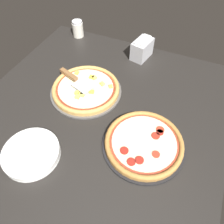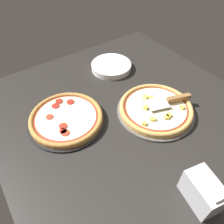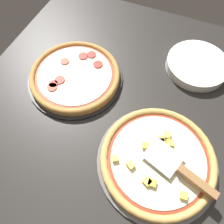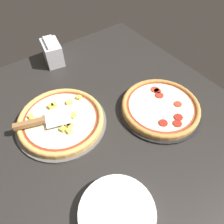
% 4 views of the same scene
% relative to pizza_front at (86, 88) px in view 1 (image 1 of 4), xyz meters
% --- Properties ---
extents(ground_plane, '(1.22, 1.19, 0.04)m').
position_rel_pizza_front_xyz_m(ground_plane, '(0.09, 0.12, -0.04)').
color(ground_plane, black).
extents(pizza_pan_front, '(0.37, 0.37, 0.01)m').
position_rel_pizza_front_xyz_m(pizza_pan_front, '(0.00, -0.00, -0.02)').
color(pizza_pan_front, '#565451').
rests_on(pizza_pan_front, ground_plane).
extents(pizza_front, '(0.35, 0.35, 0.04)m').
position_rel_pizza_front_xyz_m(pizza_front, '(0.00, 0.00, 0.00)').
color(pizza_front, tan).
rests_on(pizza_front, pizza_pan_front).
extents(pizza_pan_back, '(0.36, 0.36, 0.01)m').
position_rel_pizza_front_xyz_m(pizza_pan_back, '(0.19, 0.38, -0.02)').
color(pizza_pan_back, black).
rests_on(pizza_pan_back, ground_plane).
extents(pizza_back, '(0.33, 0.33, 0.03)m').
position_rel_pizza_front_xyz_m(pizza_back, '(0.19, 0.38, -0.00)').
color(pizza_back, '#B77F3D').
rests_on(pizza_back, pizza_pan_back).
extents(serving_spatula, '(0.12, 0.22, 0.02)m').
position_rel_pizza_front_xyz_m(serving_spatula, '(-0.02, -0.09, 0.03)').
color(serving_spatula, '#B7B7BC').
rests_on(serving_spatula, pizza_front).
extents(plate_stack, '(0.23, 0.23, 0.04)m').
position_rel_pizza_front_xyz_m(plate_stack, '(0.42, -0.03, -0.01)').
color(plate_stack, white).
rests_on(plate_stack, ground_plane).
extents(parmesan_shaker, '(0.07, 0.07, 0.11)m').
position_rel_pizza_front_xyz_m(parmesan_shaker, '(-0.45, -0.30, 0.03)').
color(parmesan_shaker, silver).
rests_on(parmesan_shaker, ground_plane).
extents(napkin_holder, '(0.15, 0.11, 0.12)m').
position_rel_pizza_front_xyz_m(napkin_holder, '(-0.40, 0.17, 0.03)').
color(napkin_holder, '#B2B2B7').
rests_on(napkin_holder, ground_plane).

